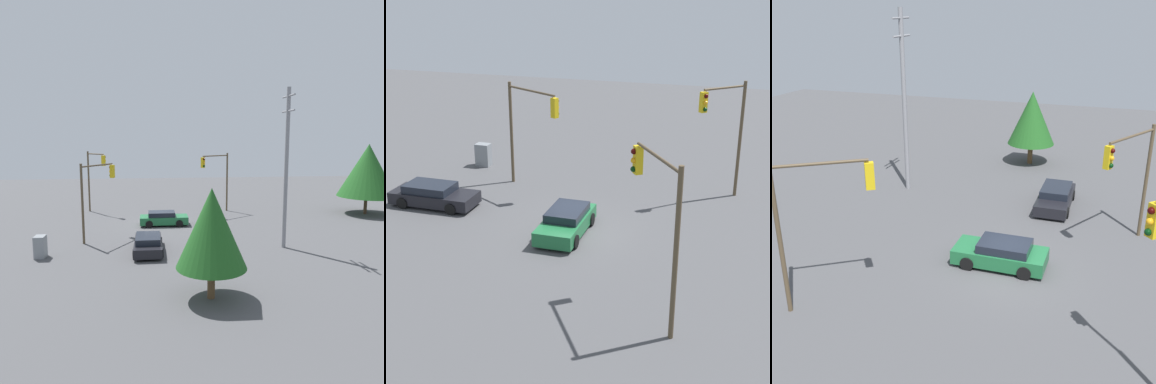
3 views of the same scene
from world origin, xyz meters
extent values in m
plane|color=#4C4C4F|center=(0.00, 0.00, 0.00)|extent=(80.00, 80.00, 0.00)
cube|color=#1E6638|center=(-0.25, -0.47, 0.51)|extent=(1.83, 4.25, 0.66)
cube|color=black|center=(-0.25, -0.26, 1.04)|extent=(1.61, 2.34, 0.40)
cylinder|color=black|center=(0.62, -1.79, 0.32)|extent=(0.22, 0.64, 0.64)
cylinder|color=black|center=(-1.12, -1.79, 0.32)|extent=(0.22, 0.64, 0.64)
cylinder|color=black|center=(0.62, 0.85, 0.32)|extent=(0.22, 0.64, 0.64)
cylinder|color=black|center=(-1.12, 0.85, 0.32)|extent=(0.22, 0.64, 0.64)
cube|color=black|center=(-8.07, 0.90, 0.48)|extent=(4.58, 1.86, 0.62)
cube|color=black|center=(-8.30, 0.90, 1.00)|extent=(2.52, 1.63, 0.42)
cylinder|color=black|center=(-6.65, 1.78, 0.31)|extent=(0.61, 0.22, 0.61)
cylinder|color=black|center=(-6.65, 0.01, 0.31)|extent=(0.61, 0.22, 0.61)
cylinder|color=black|center=(-9.49, 1.78, 0.31)|extent=(0.61, 0.22, 0.61)
cylinder|color=black|center=(-9.49, 0.01, 0.31)|extent=(0.61, 0.22, 0.61)
cylinder|color=brown|center=(-5.58, 5.65, 2.97)|extent=(0.18, 0.18, 5.94)
cylinder|color=brown|center=(-3.91, 4.71, 5.69)|extent=(3.39, 1.98, 0.12)
cube|color=gold|center=(-2.24, 3.78, 5.07)|extent=(0.43, 0.41, 1.05)
sphere|color=#360503|center=(-2.16, 3.93, 5.40)|extent=(0.22, 0.22, 0.22)
sphere|color=orange|center=(-2.16, 3.93, 5.07)|extent=(0.22, 0.22, 0.22)
sphere|color=black|center=(-2.16, 3.93, 4.73)|extent=(0.22, 0.22, 0.22)
cylinder|color=brown|center=(7.13, 7.21, 3.19)|extent=(0.18, 0.18, 6.39)
cylinder|color=brown|center=(6.17, 6.29, 6.14)|extent=(2.00, 1.91, 0.12)
cube|color=gold|center=(5.21, 5.38, 5.51)|extent=(0.44, 0.44, 1.05)
sphere|color=#360503|center=(5.33, 5.25, 5.85)|extent=(0.22, 0.22, 0.22)
sphere|color=orange|center=(5.33, 5.25, 5.51)|extent=(0.22, 0.22, 0.22)
sphere|color=black|center=(5.33, 5.25, 5.18)|extent=(0.22, 0.22, 0.22)
cylinder|color=brown|center=(5.84, -7.42, 3.10)|extent=(0.18, 0.18, 6.21)
cylinder|color=brown|center=(4.88, -5.98, 5.96)|extent=(2.03, 2.95, 0.12)
cube|color=gold|center=(3.91, -4.54, 5.33)|extent=(0.42, 0.44, 1.05)
sphere|color=#360503|center=(3.77, -4.64, 5.67)|extent=(0.22, 0.22, 0.22)
sphere|color=orange|center=(3.77, -4.64, 5.33)|extent=(0.22, 0.22, 0.22)
sphere|color=black|center=(3.77, -4.64, 4.99)|extent=(0.22, 0.22, 0.22)
cylinder|color=gray|center=(-8.08, -8.74, 5.59)|extent=(0.28, 0.28, 11.19)
cylinder|color=gray|center=(-8.08, -8.74, 10.59)|extent=(2.20, 0.12, 0.12)
cylinder|color=gray|center=(-8.08, -8.74, 9.59)|extent=(2.20, 0.12, 0.12)
cube|color=gray|center=(-8.59, 7.90, 0.72)|extent=(0.90, 0.67, 1.45)
cylinder|color=#4C3823|center=(2.62, -21.33, 0.90)|extent=(0.32, 0.32, 1.81)
cone|color=#1E561E|center=(2.62, -21.33, 4.49)|extent=(5.78, 5.78, 5.37)
cylinder|color=brown|center=(-16.00, -2.21, 0.78)|extent=(0.37, 0.37, 1.56)
cone|color=#1E561E|center=(-16.00, -2.21, 3.50)|extent=(3.46, 3.46, 3.88)
camera|label=1|loc=(-33.19, 0.61, 7.76)|focal=35.00mm
camera|label=2|loc=(7.89, -24.66, 11.81)|focal=55.00mm
camera|label=3|loc=(18.85, 4.20, 11.28)|focal=45.00mm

